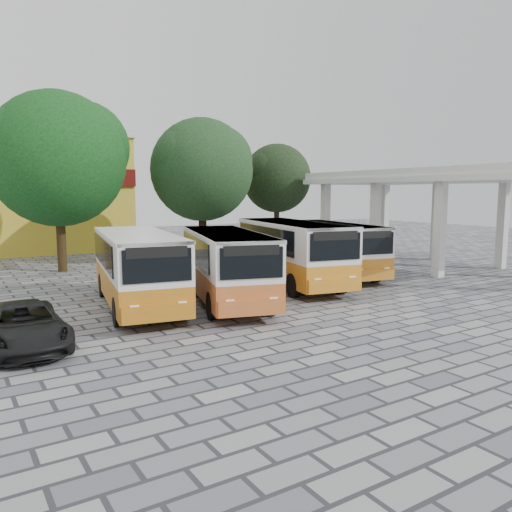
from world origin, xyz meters
TOP-DOWN VIEW (x-y plane):
  - ground at (0.00, 0.00)m, footprint 90.00×90.00m
  - terminal_shelter at (10.50, 4.00)m, footprint 6.80×15.80m
  - bus_far_left at (-6.99, 3.28)m, footprint 3.57×7.88m
  - bus_centre_left at (-3.87, 2.31)m, footprint 4.31×7.91m
  - bus_centre_right at (0.39, 3.93)m, footprint 3.98×8.29m
  - bus_far_right at (3.56, 4.85)m, footprint 3.69×7.69m
  - tree_left at (-7.50, 13.63)m, footprint 7.33×6.98m
  - tree_middle at (0.55, 13.18)m, footprint 6.42×6.11m
  - tree_right at (6.95, 14.62)m, footprint 4.94×4.71m
  - parked_car at (-11.18, 0.31)m, footprint 2.00×4.31m

SIDE VIEW (x-z plane):
  - ground at x=0.00m, z-range 0.00..0.00m
  - parked_car at x=-11.18m, z-range 0.00..1.20m
  - bus_far_right at x=3.56m, z-range 0.21..2.85m
  - bus_centre_left at x=-3.87m, z-range 0.21..2.90m
  - bus_far_left at x=-6.99m, z-range 0.21..2.94m
  - bus_centre_right at x=0.39m, z-range 0.22..3.08m
  - terminal_shelter at x=10.50m, z-range 2.21..7.61m
  - tree_right at x=6.95m, z-range 1.55..9.05m
  - tree_middle at x=0.55m, z-range 1.43..9.99m
  - tree_left at x=-7.50m, z-range 1.43..10.80m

